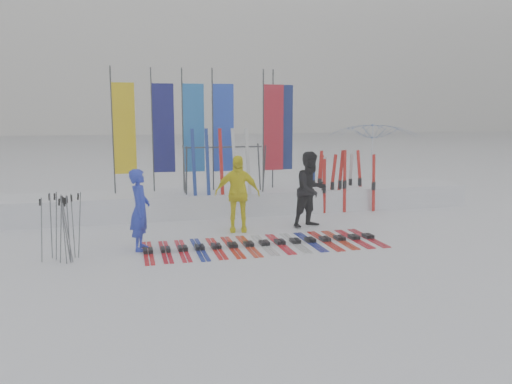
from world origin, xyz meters
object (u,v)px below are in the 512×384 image
object	(u,v)px
person_black	(311,189)
ski_rack	(224,163)
person_blue	(140,210)
tent_canopy	(373,160)
person_yellow	(237,194)
ski_row	(264,244)

from	to	relation	value
person_black	ski_rack	distance (m)	2.52
person_blue	tent_canopy	xyz separation A→B (m)	(7.13, 4.18, 0.43)
person_yellow	ski_rack	size ratio (longest dim) A/B	0.84
person_black	tent_canopy	world-z (taller)	tent_canopy
person_blue	ski_row	bearing A→B (deg)	-84.37
ski_row	person_blue	bearing A→B (deg)	172.98
person_blue	ski_rack	size ratio (longest dim) A/B	0.77
person_blue	person_black	xyz separation A→B (m)	(3.91, 1.08, 0.09)
person_black	tent_canopy	size ratio (longest dim) A/B	0.65
tent_canopy	ski_rack	distance (m)	5.08
tent_canopy	ski_rack	size ratio (longest dim) A/B	1.33
tent_canopy	ski_rack	xyz separation A→B (m)	(-4.91, -1.30, 0.16)
tent_canopy	ski_row	size ratio (longest dim) A/B	0.57
person_black	person_yellow	bearing A→B (deg)	159.51
person_blue	person_yellow	xyz separation A→B (m)	(2.15, 1.06, 0.07)
person_black	ski_row	world-z (taller)	person_black
person_yellow	tent_canopy	bearing A→B (deg)	43.27
tent_canopy	ski_row	xyz separation A→B (m)	(-4.73, -4.47, -1.19)
tent_canopy	ski_row	bearing A→B (deg)	-136.57
tent_canopy	ski_rack	bearing A→B (deg)	-165.20
person_yellow	person_blue	bearing A→B (deg)	-142.72
ski_rack	person_black	bearing A→B (deg)	-46.70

